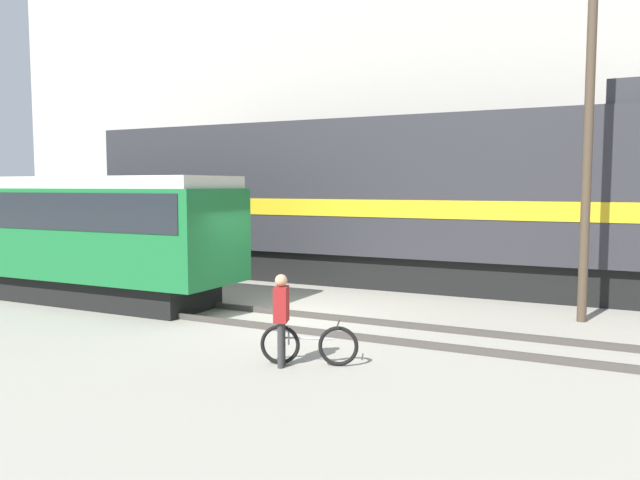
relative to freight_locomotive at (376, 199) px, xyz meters
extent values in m
plane|color=#9E998C|center=(0.03, -5.59, -2.63)|extent=(120.00, 120.00, 0.00)
cube|color=#47423D|center=(0.03, -6.99, -2.56)|extent=(60.00, 0.07, 0.14)
cube|color=#47423D|center=(0.03, -5.55, -2.56)|extent=(60.00, 0.07, 0.14)
cube|color=#47423D|center=(0.03, -0.72, -2.56)|extent=(60.00, 0.07, 0.14)
cube|color=#47423D|center=(0.03, 0.72, -2.56)|extent=(60.00, 0.07, 0.14)
cube|color=#B7B2A8|center=(0.03, 7.37, 4.79)|extent=(41.54, 6.00, 14.83)
cube|color=black|center=(-0.13, 0.00, -2.13)|extent=(17.68, 2.55, 1.00)
cube|color=#2D2D33|center=(-0.13, 0.00, 0.38)|extent=(19.22, 3.00, 4.02)
cube|color=gold|center=(-0.13, 0.00, -0.22)|extent=(18.83, 3.04, 0.50)
cube|color=black|center=(-7.35, -6.27, -2.28)|extent=(10.49, 2.00, 0.70)
cube|color=#196B33|center=(-7.35, -6.27, -0.79)|extent=(11.92, 2.50, 2.29)
cube|color=#1E2328|center=(-7.35, -6.27, -0.19)|extent=(11.44, 2.54, 0.90)
cube|color=beige|center=(-7.35, -6.27, 0.51)|extent=(11.68, 2.38, 0.30)
torus|color=black|center=(2.76, -8.75, -2.29)|extent=(0.67, 0.30, 0.69)
torus|color=black|center=(1.82, -9.10, -2.29)|extent=(0.67, 0.30, 0.69)
cylinder|color=#A5A5AD|center=(2.29, -8.93, -2.17)|extent=(0.81, 0.33, 0.04)
cylinder|color=#A5A5AD|center=(1.96, -9.05, -2.13)|extent=(0.03, 0.03, 0.31)
cylinder|color=#262626|center=(2.76, -8.75, -1.89)|extent=(0.17, 0.42, 0.02)
cylinder|color=#333333|center=(1.89, -9.14, -2.24)|extent=(0.11, 0.11, 0.77)
cylinder|color=#333333|center=(1.94, -9.29, -2.24)|extent=(0.11, 0.11, 0.77)
cube|color=maroon|center=(1.91, -9.21, -1.56)|extent=(0.33, 0.41, 0.60)
sphere|color=tan|center=(1.91, -9.21, -1.15)|extent=(0.21, 0.21, 0.21)
cylinder|color=#4C3D2D|center=(6.21, -3.13, 2.05)|extent=(0.21, 0.21, 9.36)
camera|label=1|loc=(7.11, -18.17, 0.43)|focal=35.00mm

